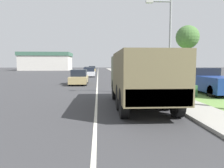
{
  "coord_description": "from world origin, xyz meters",
  "views": [
    {
      "loc": [
        0.12,
        1.59,
        2.1
      ],
      "look_at": [
        0.86,
        13.41,
        1.01
      ],
      "focal_mm": 35.0,
      "sensor_mm": 36.0,
      "label": 1
    }
  ],
  "objects_px": {
    "lamp_post": "(167,37)",
    "car_nearest_ahead": "(79,78)",
    "car_third_ahead": "(88,71)",
    "military_truck": "(140,76)",
    "pickup_truck": "(210,81)",
    "car_second_ahead": "(89,72)",
    "car_fourth_ahead": "(92,69)"
  },
  "relations": [
    {
      "from": "car_nearest_ahead",
      "to": "car_fourth_ahead",
      "type": "xyz_separation_m",
      "value": [
        0.39,
        33.93,
        0.02
      ]
    },
    {
      "from": "car_fourth_ahead",
      "to": "car_second_ahead",
      "type": "bearing_deg",
      "value": -89.82
    },
    {
      "from": "car_second_ahead",
      "to": "pickup_truck",
      "type": "distance_m",
      "value": 23.2
    },
    {
      "from": "car_second_ahead",
      "to": "car_third_ahead",
      "type": "height_order",
      "value": "car_second_ahead"
    },
    {
      "from": "military_truck",
      "to": "pickup_truck",
      "type": "relative_size",
      "value": 1.3
    },
    {
      "from": "military_truck",
      "to": "car_fourth_ahead",
      "type": "bearing_deg",
      "value": 94.49
    },
    {
      "from": "car_second_ahead",
      "to": "car_third_ahead",
      "type": "xyz_separation_m",
      "value": [
        -0.49,
        8.24,
        -0.01
      ]
    },
    {
      "from": "military_truck",
      "to": "car_third_ahead",
      "type": "bearing_deg",
      "value": 96.77
    },
    {
      "from": "car_second_ahead",
      "to": "lamp_post",
      "type": "bearing_deg",
      "value": -75.08
    },
    {
      "from": "car_nearest_ahead",
      "to": "lamp_post",
      "type": "xyz_separation_m",
      "value": [
        6.39,
        -8.57,
        3.12
      ]
    },
    {
      "from": "car_fourth_ahead",
      "to": "lamp_post",
      "type": "bearing_deg",
      "value": -81.97
    },
    {
      "from": "car_second_ahead",
      "to": "car_third_ahead",
      "type": "relative_size",
      "value": 0.93
    },
    {
      "from": "car_third_ahead",
      "to": "military_truck",
      "type": "bearing_deg",
      "value": -83.23
    },
    {
      "from": "car_second_ahead",
      "to": "lamp_post",
      "type": "relative_size",
      "value": 0.75
    },
    {
      "from": "pickup_truck",
      "to": "lamp_post",
      "type": "relative_size",
      "value": 0.86
    },
    {
      "from": "car_nearest_ahead",
      "to": "car_second_ahead",
      "type": "height_order",
      "value": "car_second_ahead"
    },
    {
      "from": "military_truck",
      "to": "pickup_truck",
      "type": "xyz_separation_m",
      "value": [
        5.92,
        4.69,
        -0.67
      ]
    },
    {
      "from": "car_nearest_ahead",
      "to": "lamp_post",
      "type": "relative_size",
      "value": 0.72
    },
    {
      "from": "pickup_truck",
      "to": "lamp_post",
      "type": "height_order",
      "value": "lamp_post"
    },
    {
      "from": "car_second_ahead",
      "to": "car_fourth_ahead",
      "type": "height_order",
      "value": "car_fourth_ahead"
    },
    {
      "from": "car_fourth_ahead",
      "to": "car_third_ahead",
      "type": "bearing_deg",
      "value": -92.05
    },
    {
      "from": "lamp_post",
      "to": "car_nearest_ahead",
      "type": "bearing_deg",
      "value": 126.71
    },
    {
      "from": "car_third_ahead",
      "to": "car_fourth_ahead",
      "type": "xyz_separation_m",
      "value": [
        0.43,
        11.99,
        0.01
      ]
    },
    {
      "from": "car_nearest_ahead",
      "to": "car_third_ahead",
      "type": "distance_m",
      "value": 21.94
    },
    {
      "from": "car_fourth_ahead",
      "to": "lamp_post",
      "type": "distance_m",
      "value": 43.03
    },
    {
      "from": "car_nearest_ahead",
      "to": "car_fourth_ahead",
      "type": "distance_m",
      "value": 33.93
    },
    {
      "from": "car_third_ahead",
      "to": "pickup_truck",
      "type": "distance_m",
      "value": 31.06
    },
    {
      "from": "car_nearest_ahead",
      "to": "car_third_ahead",
      "type": "height_order",
      "value": "same"
    },
    {
      "from": "military_truck",
      "to": "pickup_truck",
      "type": "distance_m",
      "value": 7.58
    },
    {
      "from": "car_nearest_ahead",
      "to": "car_third_ahead",
      "type": "xyz_separation_m",
      "value": [
        -0.04,
        21.94,
        0.0
      ]
    },
    {
      "from": "car_third_ahead",
      "to": "lamp_post",
      "type": "bearing_deg",
      "value": -78.1
    },
    {
      "from": "car_third_ahead",
      "to": "car_fourth_ahead",
      "type": "relative_size",
      "value": 1.12
    }
  ]
}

